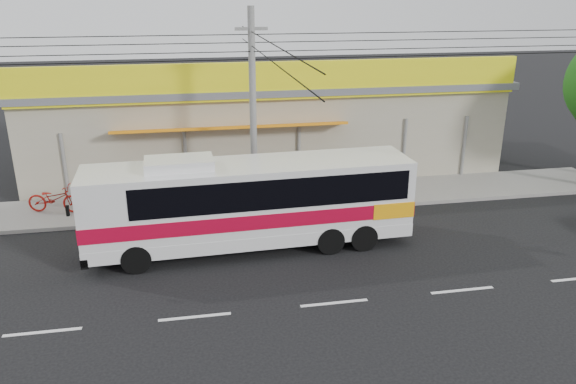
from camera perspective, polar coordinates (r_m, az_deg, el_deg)
name	(u,v)px	position (r m, az deg, el deg)	size (l,w,h in m)	color
ground	(315,264)	(18.74, 2.72, -7.31)	(120.00, 120.00, 0.00)	black
sidewalk	(283,199)	(24.09, -0.52, -0.71)	(30.00, 3.20, 0.15)	gray
lane_markings	(334,303)	(16.63, 4.72, -11.19)	(50.00, 0.12, 0.01)	silver
storefront_building	(264,120)	(28.71, -2.49, 7.31)	(22.60, 9.20, 5.70)	#A09981
coach_bus	(255,199)	(19.21, -3.35, -0.67)	(11.16, 2.73, 3.41)	silver
motorbike_red	(54,199)	(24.19, -22.66, -0.63)	(0.75, 2.14, 1.12)	#9A110B
utility_pole	(252,46)	(21.32, -3.72, 14.61)	(34.00, 14.00, 8.01)	slate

